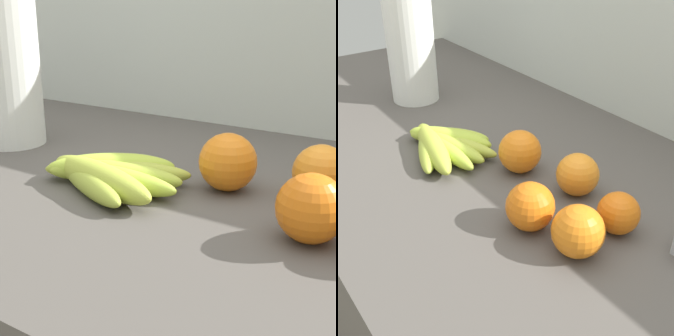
# 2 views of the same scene
# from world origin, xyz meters

# --- Properties ---
(wall_back) EXTENTS (2.29, 0.06, 1.30)m
(wall_back) POSITION_xyz_m (0.00, 0.38, 0.65)
(wall_back) COLOR silver
(wall_back) RESTS_ON ground
(banana_bunch) EXTENTS (0.22, 0.19, 0.04)m
(banana_bunch) POSITION_xyz_m (-0.20, -0.06, 0.88)
(banana_bunch) COLOR #ABBC3F
(banana_bunch) RESTS_ON counter
(orange_far_right) EXTENTS (0.08, 0.08, 0.08)m
(orange_far_right) POSITION_xyz_m (0.09, -0.07, 0.90)
(orange_far_right) COLOR orange
(orange_far_right) RESTS_ON counter
(orange_front) EXTENTS (0.08, 0.08, 0.08)m
(orange_front) POSITION_xyz_m (-0.05, 0.02, 0.90)
(orange_front) COLOR orange
(orange_front) RESTS_ON counter
(orange_back_left) EXTENTS (0.07, 0.07, 0.07)m
(orange_back_left) POSITION_xyz_m (0.18, 0.03, 0.89)
(orange_back_left) COLOR orange
(orange_back_left) RESTS_ON counter
(orange_right) EXTENTS (0.08, 0.08, 0.08)m
(orange_right) POSITION_xyz_m (0.18, -0.06, 0.90)
(orange_right) COLOR orange
(orange_right) RESTS_ON counter
(orange_back_right) EXTENTS (0.07, 0.07, 0.07)m
(orange_back_right) POSITION_xyz_m (0.06, 0.05, 0.90)
(orange_back_right) COLOR orange
(orange_back_right) RESTS_ON counter
(paper_towel_roll) EXTENTS (0.11, 0.11, 0.33)m
(paper_towel_roll) POSITION_xyz_m (-0.48, 0.02, 1.01)
(paper_towel_roll) COLOR white
(paper_towel_roll) RESTS_ON counter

